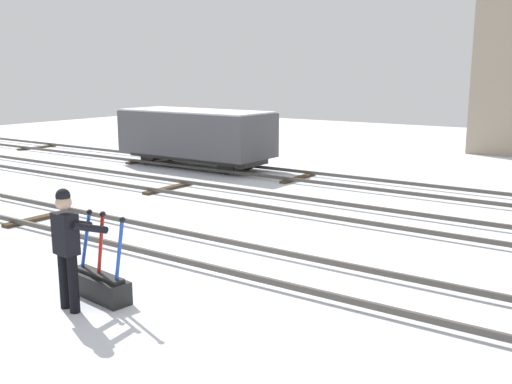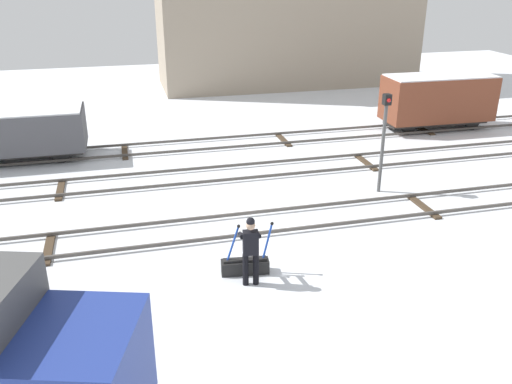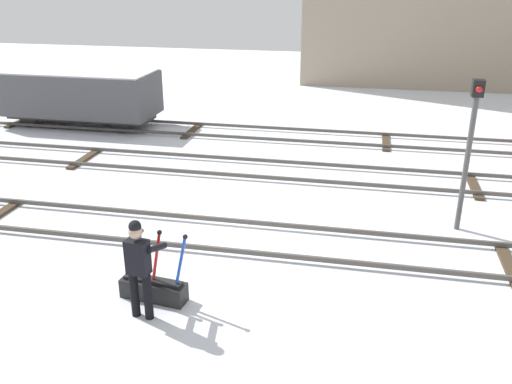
{
  "view_description": "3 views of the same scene",
  "coord_description": "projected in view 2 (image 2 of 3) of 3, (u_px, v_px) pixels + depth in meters",
  "views": [
    {
      "loc": [
        6.2,
        -8.33,
        3.49
      ],
      "look_at": [
        0.36,
        0.11,
        1.38
      ],
      "focal_mm": 41.21,
      "sensor_mm": 36.0,
      "label": 1
    },
    {
      "loc": [
        -3.54,
        -14.59,
        7.48
      ],
      "look_at": [
        0.28,
        0.43,
        0.95
      ],
      "focal_mm": 38.34,
      "sensor_mm": 36.0,
      "label": 2
    },
    {
      "loc": [
        2.8,
        -10.61,
        5.64
      ],
      "look_at": [
        0.37,
        1.15,
        0.72
      ],
      "focal_mm": 38.45,
      "sensor_mm": 36.0,
      "label": 3
    }
  ],
  "objects": [
    {
      "name": "rail_worker",
      "position": [
        251.0,
        247.0,
        13.38
      ],
      "size": [
        0.6,
        0.74,
        1.85
      ],
      "rotation": [
        0.0,
        0.0,
        -0.12
      ],
      "color": "black",
      "rests_on": "ground_plane"
    },
    {
      "name": "track_main_line",
      "position": [
        251.0,
        223.0,
        16.69
      ],
      "size": [
        44.0,
        1.94,
        0.18
      ],
      "color": "#4C4742",
      "rests_on": "ground_plane"
    },
    {
      "name": "signal_post",
      "position": [
        384.0,
        133.0,
        18.49
      ],
      "size": [
        0.24,
        0.32,
        3.48
      ],
      "color": "#4C4C4C",
      "rests_on": "ground_plane"
    },
    {
      "name": "track_siding_near",
      "position": [
        223.0,
        173.0,
        20.66
      ],
      "size": [
        44.0,
        1.94,
        0.18
      ],
      "color": "#4C4742",
      "rests_on": "ground_plane"
    },
    {
      "name": "track_siding_far",
      "position": [
        207.0,
        144.0,
        23.99
      ],
      "size": [
        44.0,
        1.94,
        0.18
      ],
      "color": "#4C4742",
      "rests_on": "ground_plane"
    },
    {
      "name": "ground_plane",
      "position": [
        251.0,
        227.0,
        16.74
      ],
      "size": [
        60.0,
        60.0,
        0.0
      ],
      "primitive_type": "plane",
      "color": "silver"
    },
    {
      "name": "switch_lever_frame",
      "position": [
        245.0,
        264.0,
        14.17
      ],
      "size": [
        1.37,
        0.51,
        1.43
      ],
      "rotation": [
        0.0,
        0.0,
        -0.12
      ],
      "color": "black",
      "rests_on": "ground_plane"
    },
    {
      "name": "freight_car_back_track",
      "position": [
        9.0,
        132.0,
        21.75
      ],
      "size": [
        5.87,
        2.34,
        2.11
      ],
      "rotation": [
        0.0,
        0.0,
        -0.01
      ],
      "color": "#2D2B28",
      "rests_on": "ground_plane"
    },
    {
      "name": "freight_car_mid_siding",
      "position": [
        438.0,
        99.0,
        26.0
      ],
      "size": [
        5.2,
        2.14,
        2.6
      ],
      "rotation": [
        0.0,
        0.0,
        -0.02
      ],
      "color": "#2D2B28",
      "rests_on": "ground_plane"
    }
  ]
}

